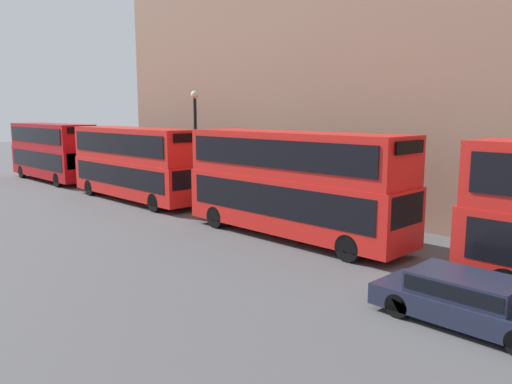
{
  "coord_description": "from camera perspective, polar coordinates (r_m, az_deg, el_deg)",
  "views": [
    {
      "loc": [
        -13.79,
        6.32,
        5.27
      ],
      "look_at": [
        0.48,
        20.99,
        1.96
      ],
      "focal_mm": 35.0,
      "sensor_mm": 36.0,
      "label": 1
    }
  ],
  "objects": [
    {
      "name": "bus_trailing",
      "position": [
        41.25,
        -22.27,
        4.51
      ],
      "size": [
        2.59,
        10.07,
        4.36
      ],
      "color": "#A80F14",
      "rests_on": "ground"
    },
    {
      "name": "bus_second_in_queue",
      "position": [
        20.74,
        4.23,
        1.35
      ],
      "size": [
        2.59,
        10.53,
        4.45
      ],
      "color": "red",
      "rests_on": "ground"
    },
    {
      "name": "car_hatchback",
      "position": [
        13.7,
        22.98,
        -11.13
      ],
      "size": [
        1.85,
        4.62,
        1.28
      ],
      "color": "#1E2338",
      "rests_on": "ground"
    },
    {
      "name": "street_lamp",
      "position": [
        29.02,
        -6.93,
        6.57
      ],
      "size": [
        0.44,
        0.44,
        6.44
      ],
      "color": "black",
      "rests_on": "ground"
    },
    {
      "name": "bus_third_in_queue",
      "position": [
        30.4,
        -13.62,
        3.47
      ],
      "size": [
        2.59,
        10.61,
        4.33
      ],
      "color": "red",
      "rests_on": "ground"
    }
  ]
}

